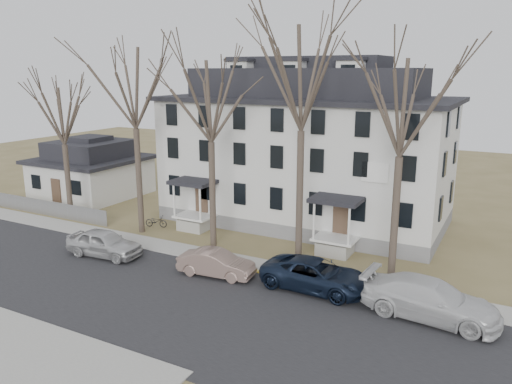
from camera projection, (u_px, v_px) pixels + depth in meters
The scene contains 17 objects.
ground at pixel (189, 331), 21.83m from camera, with size 120.00×120.00×0.00m, color olive.
main_road at pixel (213, 312), 23.55m from camera, with size 120.00×10.00×0.04m, color #27272A.
far_sidewalk at pixel (270, 269), 28.70m from camera, with size 120.00×2.00×0.08m, color #A09F97.
yellow_curb at pixel (349, 292), 25.65m from camera, with size 14.00×0.25×0.06m, color gold.
boarding_house at pixel (306, 150), 36.87m from camera, with size 20.80×12.36×12.05m.
small_house at pixel (92, 171), 45.05m from camera, with size 8.70×8.70×5.00m.
fence at pixel (41, 214), 39.55m from camera, with size 14.00×0.06×1.20m, color gray.
tree_far_left at pixel (133, 82), 32.80m from camera, with size 8.40×8.40×13.72m.
tree_mid_left at pixel (210, 96), 30.24m from camera, with size 7.80×7.80×12.74m.
tree_center at pixel (302, 71), 27.15m from camera, with size 9.00×9.00×14.70m.
tree_mid_right at pixel (403, 101), 25.00m from camera, with size 7.80×7.80×12.74m.
tree_bungalow at pixel (62, 112), 36.51m from camera, with size 6.60×6.60×10.78m.
car_silver at pixel (104, 244), 30.41m from camera, with size 1.93×4.80×1.64m, color silver.
car_tan at pixel (216, 264), 27.49m from camera, with size 1.50×4.30×1.42m, color gray.
car_navy at pixel (316, 276), 25.75m from camera, with size 2.62×5.69×1.58m, color black.
car_white at pixel (430, 300), 22.75m from camera, with size 2.51×6.18×1.79m, color silver.
bicycle_left at pixel (156, 222), 36.09m from camera, with size 0.58×1.65×0.87m, color black.
Camera 1 is at (11.88, -16.07, 11.10)m, focal length 35.00 mm.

